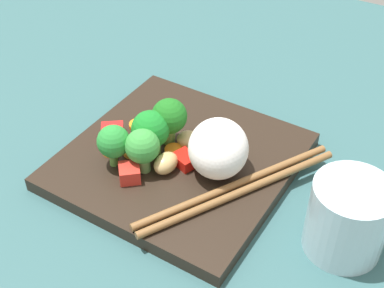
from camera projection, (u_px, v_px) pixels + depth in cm
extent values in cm
cube|color=#30585B|center=(180.00, 172.00, 65.10)|extent=(110.00, 110.00, 2.00)
cube|color=black|center=(179.00, 161.00, 63.90)|extent=(26.18, 26.18, 1.72)
ellipsoid|color=white|center=(216.00, 151.00, 59.12)|extent=(9.32, 9.73, 6.39)
cylinder|color=#57923B|center=(114.00, 157.00, 61.52)|extent=(1.22, 1.29, 2.17)
sphere|color=#288734|center=(113.00, 141.00, 60.13)|extent=(3.76, 3.76, 3.76)
cylinder|color=#71AA4F|center=(169.00, 132.00, 64.52)|extent=(2.18, 2.35, 2.92)
sphere|color=#1B681C|center=(169.00, 116.00, 62.61)|extent=(4.21, 4.21, 4.21)
cylinder|color=#699F54|center=(144.00, 164.00, 60.79)|extent=(1.60, 1.72, 2.05)
sphere|color=green|center=(142.00, 146.00, 59.52)|extent=(3.94, 3.94, 3.94)
cylinder|color=#69A645|center=(153.00, 146.00, 63.08)|extent=(2.25, 2.26, 2.11)
sphere|color=#197A26|center=(150.00, 129.00, 61.68)|extent=(4.47, 4.47, 4.47)
cylinder|color=orange|center=(132.00, 151.00, 63.46)|extent=(2.52, 2.52, 0.65)
cylinder|color=orange|center=(139.00, 125.00, 67.31)|extent=(3.29, 3.29, 0.52)
cylinder|color=orange|center=(111.00, 151.00, 63.65)|extent=(2.70, 2.70, 0.43)
cylinder|color=orange|center=(145.00, 139.00, 65.17)|extent=(3.03, 3.03, 0.62)
cylinder|color=orange|center=(174.00, 151.00, 63.40)|extent=(2.37, 2.37, 0.74)
cube|color=red|center=(185.00, 160.00, 61.70)|extent=(3.21, 2.92, 1.39)
cube|color=red|center=(130.00, 173.00, 59.78)|extent=(3.32, 3.35, 1.75)
cube|color=red|center=(113.00, 133.00, 65.49)|extent=(3.94, 4.03, 1.35)
ellipsoid|color=tan|center=(169.00, 164.00, 60.45)|extent=(2.66, 3.46, 2.27)
ellipsoid|color=tan|center=(191.00, 140.00, 64.11)|extent=(3.14, 3.01, 1.73)
cylinder|color=brown|center=(241.00, 192.00, 58.14)|extent=(13.61, 21.70, 0.86)
cylinder|color=brown|center=(235.00, 185.00, 58.93)|extent=(13.61, 21.70, 0.86)
cylinder|color=silver|center=(348.00, 218.00, 52.70)|extent=(7.94, 7.94, 8.12)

